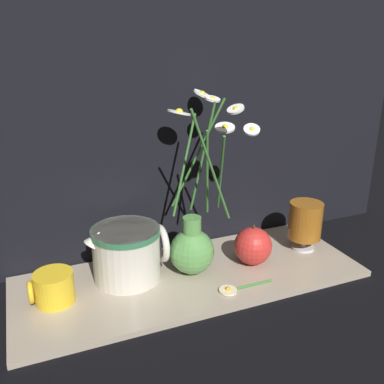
{
  "coord_description": "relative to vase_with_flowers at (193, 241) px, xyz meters",
  "views": [
    {
      "loc": [
        -0.3,
        -0.73,
        0.49
      ],
      "look_at": [
        0.0,
        0.0,
        0.2
      ],
      "focal_mm": 40.0,
      "sensor_mm": 36.0,
      "label": 1
    }
  ],
  "objects": [
    {
      "name": "ground_plane",
      "position": [
        -0.01,
        -0.01,
        -0.08
      ],
      "size": [
        6.0,
        6.0,
        0.0
      ],
      "primitive_type": "plane",
      "color": "black"
    },
    {
      "name": "shelf",
      "position": [
        -0.01,
        -0.01,
        -0.08
      ],
      "size": [
        0.73,
        0.27,
        0.01
      ],
      "color": "tan",
      "rests_on": "ground_plane"
    },
    {
      "name": "backdrop_wall",
      "position": [
        -0.01,
        0.14,
        0.47
      ],
      "size": [
        1.23,
        0.02,
        1.1
      ],
      "color": "black",
      "rests_on": "ground_plane"
    },
    {
      "name": "vase_with_flowers",
      "position": [
        0.0,
        0.0,
        0.0
      ],
      "size": [
        0.17,
        0.24,
        0.37
      ],
      "color": "#59994C",
      "rests_on": "shelf"
    },
    {
      "name": "yellow_mug",
      "position": [
        -0.29,
        -0.0,
        -0.04
      ],
      "size": [
        0.08,
        0.07,
        0.06
      ],
      "color": "yellow",
      "rests_on": "shelf"
    },
    {
      "name": "ceramic_pitcher",
      "position": [
        -0.13,
        0.03,
        -0.01
      ],
      "size": [
        0.17,
        0.14,
        0.12
      ],
      "color": "beige",
      "rests_on": "shelf"
    },
    {
      "name": "tea_glass",
      "position": [
        0.28,
        -0.0,
        -0.0
      ],
      "size": [
        0.08,
        0.08,
        0.12
      ],
      "color": "silver",
      "rests_on": "shelf"
    },
    {
      "name": "orange_fruit",
      "position": [
        0.14,
        -0.02,
        -0.03
      ],
      "size": [
        0.08,
        0.08,
        0.09
      ],
      "color": "red",
      "rests_on": "shelf"
    },
    {
      "name": "loose_daisy",
      "position": [
        0.05,
        -0.1,
        -0.07
      ],
      "size": [
        0.12,
        0.04,
        0.01
      ],
      "color": "#3D7A33",
      "rests_on": "shelf"
    }
  ]
}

